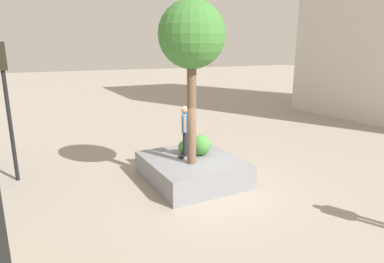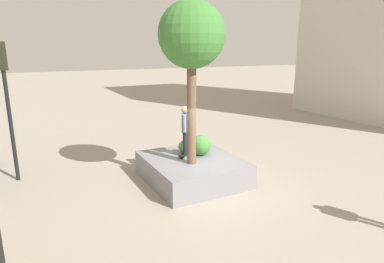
{
  "view_description": "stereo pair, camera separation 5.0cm",
  "coord_description": "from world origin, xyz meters",
  "px_view_note": "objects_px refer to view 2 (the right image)",
  "views": [
    {
      "loc": [
        -8.4,
        5.08,
        4.22
      ],
      "look_at": [
        0.58,
        0.32,
        1.66
      ],
      "focal_mm": 30.71,
      "sensor_mm": 36.0,
      "label": 1
    },
    {
      "loc": [
        -8.42,
        5.04,
        4.22
      ],
      "look_at": [
        0.58,
        0.32,
        1.66
      ],
      "focal_mm": 30.71,
      "sensor_mm": 36.0,
      "label": 2
    }
  ],
  "objects_px": {
    "skateboarder": "(185,127)",
    "skateboard": "(185,154)",
    "plaza_tree": "(192,37)",
    "planter_ledge": "(192,169)",
    "traffic_light_corner": "(6,88)"
  },
  "relations": [
    {
      "from": "plaza_tree",
      "to": "skateboard",
      "type": "distance_m",
      "value": 3.8
    },
    {
      "from": "planter_ledge",
      "to": "plaza_tree",
      "type": "bearing_deg",
      "value": 150.93
    },
    {
      "from": "skateboard",
      "to": "traffic_light_corner",
      "type": "height_order",
      "value": "traffic_light_corner"
    },
    {
      "from": "skateboarder",
      "to": "traffic_light_corner",
      "type": "bearing_deg",
      "value": 64.8
    },
    {
      "from": "plaza_tree",
      "to": "traffic_light_corner",
      "type": "xyz_separation_m",
      "value": [
        3.11,
        4.88,
        -1.51
      ]
    },
    {
      "from": "planter_ledge",
      "to": "skateboarder",
      "type": "relative_size",
      "value": 1.97
    },
    {
      "from": "plaza_tree",
      "to": "traffic_light_corner",
      "type": "height_order",
      "value": "plaza_tree"
    },
    {
      "from": "skateboarder",
      "to": "traffic_light_corner",
      "type": "height_order",
      "value": "traffic_light_corner"
    },
    {
      "from": "planter_ledge",
      "to": "skateboarder",
      "type": "distance_m",
      "value": 1.42
    },
    {
      "from": "planter_ledge",
      "to": "skateboarder",
      "type": "height_order",
      "value": "skateboarder"
    },
    {
      "from": "plaza_tree",
      "to": "skateboard",
      "type": "xyz_separation_m",
      "value": [
        0.74,
        -0.15,
        -3.73
      ]
    },
    {
      "from": "plaza_tree",
      "to": "traffic_light_corner",
      "type": "relative_size",
      "value": 1.09
    },
    {
      "from": "planter_ledge",
      "to": "traffic_light_corner",
      "type": "xyz_separation_m",
      "value": [
        2.71,
        5.11,
        2.65
      ]
    },
    {
      "from": "skateboarder",
      "to": "skateboard",
      "type": "bearing_deg",
      "value": 180.0
    },
    {
      "from": "plaza_tree",
      "to": "skateboarder",
      "type": "relative_size",
      "value": 3.01
    }
  ]
}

